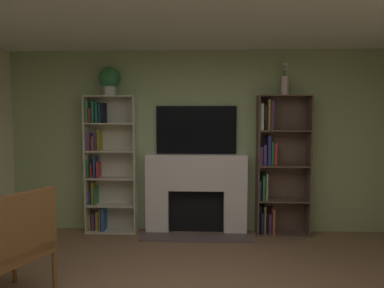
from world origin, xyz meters
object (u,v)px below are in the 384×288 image
(armchair, at_px, (9,245))
(vase_with_flowers, at_px, (285,84))
(bookshelf_left, at_px, (107,163))
(fireplace, at_px, (196,191))
(tv, at_px, (196,130))
(bookshelf_right, at_px, (276,166))
(potted_plant, at_px, (109,79))

(armchair, bearing_deg, vase_with_flowers, 35.25)
(vase_with_flowers, bearing_deg, bookshelf_left, 178.63)
(fireplace, relative_size, bookshelf_left, 0.78)
(tv, xyz_separation_m, armchair, (-1.59, -2.11, -0.94))
(bookshelf_right, distance_m, armchair, 3.42)
(bookshelf_right, xyz_separation_m, vase_with_flowers, (0.09, -0.05, 1.16))
(tv, relative_size, bookshelf_right, 0.58)
(tv, bearing_deg, fireplace, -90.00)
(vase_with_flowers, bearing_deg, bookshelf_right, 153.83)
(potted_plant, xyz_separation_m, vase_with_flowers, (2.46, -0.00, -0.07))
(potted_plant, height_order, vase_with_flowers, vase_with_flowers)
(potted_plant, bearing_deg, armchair, -100.21)
(tv, bearing_deg, armchair, -126.94)
(fireplace, distance_m, potted_plant, 2.02)
(potted_plant, distance_m, armchair, 2.62)
(armchair, bearing_deg, potted_plant, 79.79)
(tv, xyz_separation_m, bookshelf_left, (-1.31, -0.06, -0.49))
(bookshelf_right, relative_size, vase_with_flowers, 4.34)
(fireplace, height_order, tv, tv)
(potted_plant, distance_m, vase_with_flowers, 2.46)
(fireplace, relative_size, tv, 1.34)
(bookshelf_left, relative_size, bookshelf_right, 1.00)
(bookshelf_right, distance_m, vase_with_flowers, 1.16)
(potted_plant, relative_size, vase_with_flowers, 0.89)
(bookshelf_left, bearing_deg, armchair, -97.78)
(bookshelf_left, bearing_deg, tv, 2.64)
(vase_with_flowers, xyz_separation_m, armchair, (-2.82, -1.99, -1.59))
(tv, height_order, bookshelf_left, bookshelf_left)
(fireplace, xyz_separation_m, armchair, (-1.59, -2.02, -0.06))
(fireplace, bearing_deg, bookshelf_left, 178.78)
(fireplace, distance_m, vase_with_flowers, 1.96)
(bookshelf_left, bearing_deg, bookshelf_right, -0.33)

